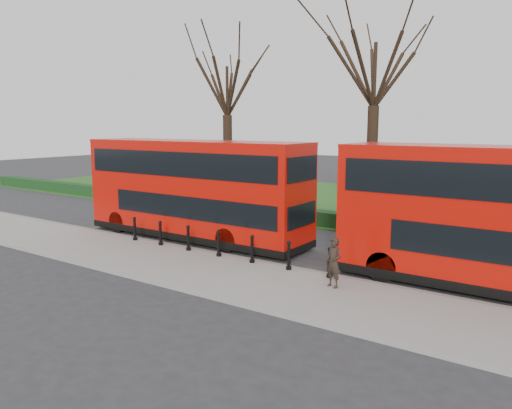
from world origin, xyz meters
The scene contains 12 objects.
ground centered at (0.00, 0.00, 0.00)m, with size 120.00×120.00×0.00m, color #28282B.
pavement centered at (0.00, -3.00, 0.07)m, with size 60.00×4.00×0.15m, color gray.
kerb centered at (0.00, -1.00, 0.07)m, with size 60.00×0.25×0.16m, color slate.
grass_verge centered at (0.00, 15.00, 0.03)m, with size 60.00×18.00×0.06m, color #224F1A.
hedge centered at (0.00, 6.80, 0.40)m, with size 60.00×0.90×0.80m, color black.
yellow_line_outer centered at (0.00, -0.70, 0.01)m, with size 60.00×0.10×0.01m, color yellow.
yellow_line_inner centered at (0.00, -0.50, 0.01)m, with size 60.00×0.10×0.01m, color yellow.
tree_left centered at (-8.00, 10.00, 7.71)m, with size 6.80×6.80×10.62m.
tree_mid centered at (2.00, 10.00, 8.24)m, with size 7.26×7.26×11.34m.
bollard_row centered at (0.37, -1.35, 0.65)m, with size 9.74×0.15×1.00m.
bus_lead centered at (-2.88, 0.90, 2.28)m, with size 11.36×2.61×4.52m.
pedestrian centered at (5.72, -2.19, 0.95)m, with size 0.58×0.38×1.60m, color black.
Camera 1 is at (12.39, -16.11, 5.29)m, focal length 35.00 mm.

